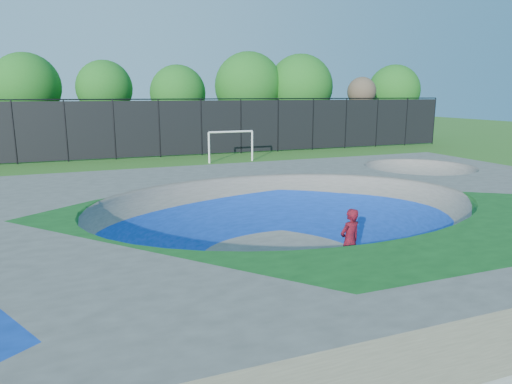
% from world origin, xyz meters
% --- Properties ---
extents(ground, '(120.00, 120.00, 0.00)m').
position_xyz_m(ground, '(0.00, 0.00, 0.00)').
color(ground, '#2E641B').
rests_on(ground, ground).
extents(skate_deck, '(22.00, 14.00, 1.50)m').
position_xyz_m(skate_deck, '(0.00, 0.00, 0.75)').
color(skate_deck, gray).
rests_on(skate_deck, ground).
extents(skater, '(0.68, 0.53, 1.66)m').
position_xyz_m(skater, '(0.75, -2.00, 0.83)').
color(skater, '#B10E22').
rests_on(skater, ground).
extents(skateboard, '(0.80, 0.33, 0.05)m').
position_xyz_m(skateboard, '(0.75, -2.00, 0.03)').
color(skateboard, black).
rests_on(skateboard, ground).
extents(soccer_goal, '(3.06, 0.12, 2.02)m').
position_xyz_m(soccer_goal, '(3.92, 17.05, 1.40)').
color(soccer_goal, white).
rests_on(soccer_goal, ground).
extents(fence, '(48.09, 0.09, 4.04)m').
position_xyz_m(fence, '(0.00, 21.00, 2.10)').
color(fence, black).
rests_on(fence, ground).
extents(treeline, '(52.52, 7.22, 7.83)m').
position_xyz_m(treeline, '(0.31, 25.90, 4.83)').
color(treeline, '#473423').
rests_on(treeline, ground).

